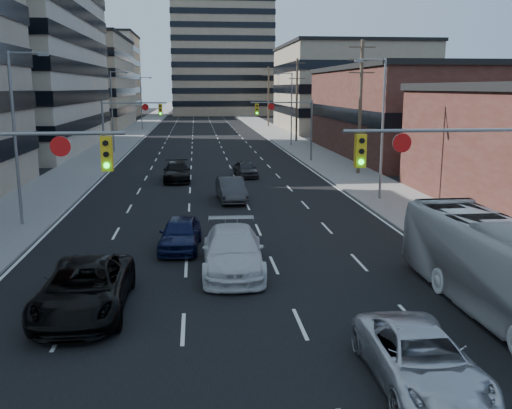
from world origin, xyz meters
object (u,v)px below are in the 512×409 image
at_px(transit_bus, 505,270).
at_px(sedan_blue, 180,233).
at_px(black_pickup, 85,288).
at_px(silver_suv, 421,359).
at_px(white_van, 233,251).

relative_size(transit_bus, sedan_blue, 2.54).
xyz_separation_m(black_pickup, silver_suv, (9.04, -5.64, -0.12)).
bearing_deg(black_pickup, silver_suv, -31.98).
relative_size(black_pickup, transit_bus, 0.54).
bearing_deg(transit_bus, silver_suv, -138.11).
xyz_separation_m(black_pickup, transit_bus, (13.38, -1.63, 0.70)).
bearing_deg(white_van, black_pickup, -141.47).
xyz_separation_m(black_pickup, white_van, (5.06, 3.72, 0.03)).
height_order(silver_suv, transit_bus, transit_bus).
bearing_deg(sedan_blue, transit_bus, -35.46).
bearing_deg(transit_bus, sedan_blue, 139.21).
distance_m(white_van, silver_suv, 10.17).
bearing_deg(silver_suv, white_van, 113.59).
relative_size(white_van, transit_bus, 0.53).
relative_size(silver_suv, transit_bus, 0.46).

